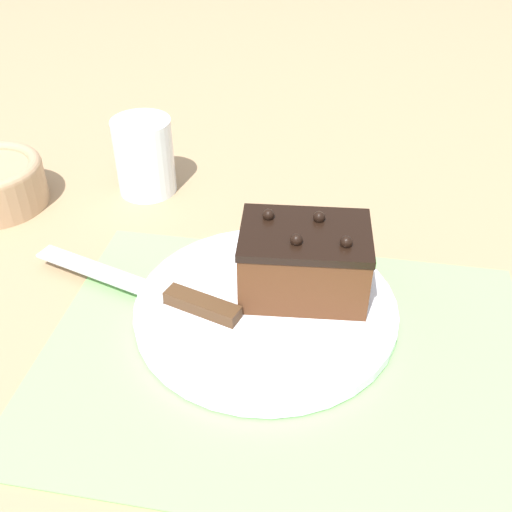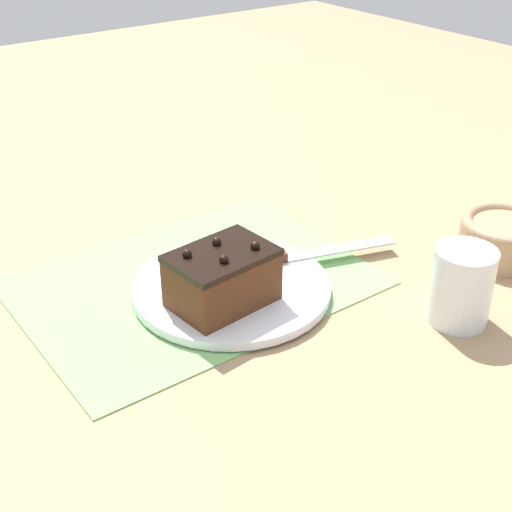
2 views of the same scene
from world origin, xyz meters
name	(u,v)px [view 2 (image 2 of 2)]	position (x,y,z in m)	size (l,w,h in m)	color
ground_plane	(194,283)	(0.00, 0.00, 0.00)	(3.00, 3.00, 0.00)	#9E7F5B
placemat_woven	(194,282)	(0.00, 0.00, 0.00)	(0.46, 0.34, 0.00)	#7AB266
cake_plate	(232,288)	(0.03, -0.05, 0.01)	(0.27, 0.27, 0.01)	white
chocolate_cake	(222,277)	(-0.01, -0.08, 0.05)	(0.14, 0.10, 0.08)	#512D19
serving_knife	(287,256)	(0.13, -0.05, 0.02)	(0.24, 0.09, 0.01)	#472D19
drinking_glass	(462,286)	(0.22, -0.27, 0.05)	(0.08, 0.08, 0.10)	white
small_bowl	(505,236)	(0.40, -0.20, 0.03)	(0.13, 0.13, 0.06)	tan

